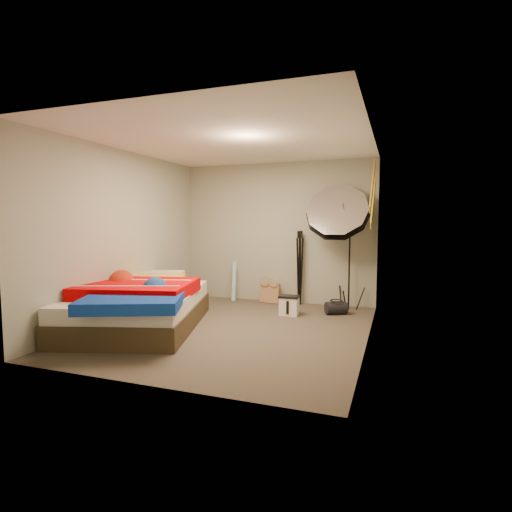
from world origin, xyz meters
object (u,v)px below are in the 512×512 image
at_px(duffel_bag, 336,308).
at_px(bed, 139,304).
at_px(tote_bag, 270,293).
at_px(camera_case, 289,306).
at_px(wrapping_roll, 234,281).
at_px(camera_tripod, 300,262).
at_px(photo_umbrella, 338,215).

xyz_separation_m(duffel_bag, bed, (-2.45, -1.68, 0.23)).
distance_m(tote_bag, camera_case, 1.00).
relative_size(tote_bag, bed, 0.13).
height_order(wrapping_roll, bed, wrapping_roll).
bearing_deg(bed, duffel_bag, 34.35).
height_order(camera_case, duffel_bag, camera_case).
bearing_deg(bed, camera_tripod, 52.05).
height_order(duffel_bag, bed, bed).
relative_size(tote_bag, wrapping_roll, 0.48).
height_order(tote_bag, duffel_bag, tote_bag).
distance_m(camera_case, duffel_bag, 0.75).
bearing_deg(camera_tripod, duffel_bag, -37.04).
bearing_deg(tote_bag, duffel_bag, -19.09).
bearing_deg(bed, wrapping_roll, 76.01).
bearing_deg(wrapping_roll, camera_tripod, 4.78).
height_order(camera_case, photo_umbrella, photo_umbrella).
height_order(wrapping_roll, photo_umbrella, photo_umbrella).
xyz_separation_m(tote_bag, photo_umbrella, (1.21, -0.18, 1.39)).
height_order(camera_case, camera_tripod, camera_tripod).
xyz_separation_m(duffel_bag, photo_umbrella, (-0.04, 0.33, 1.46)).
relative_size(tote_bag, duffel_bag, 1.06).
xyz_separation_m(photo_umbrella, camera_tripod, (-0.68, 0.21, -0.82)).
bearing_deg(photo_umbrella, bed, -140.23).
distance_m(camera_case, camera_tripod, 1.04).
bearing_deg(photo_umbrella, camera_tripod, 162.46).
bearing_deg(duffel_bag, tote_bag, 130.50).
xyz_separation_m(bed, photo_umbrella, (2.41, 2.01, 1.24)).
distance_m(duffel_bag, camera_tripod, 1.11).
xyz_separation_m(bed, camera_tripod, (1.73, 2.22, 0.41)).
bearing_deg(photo_umbrella, duffel_bag, -82.68).
bearing_deg(bed, tote_bag, 61.21).
relative_size(bed, camera_tripod, 2.05).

